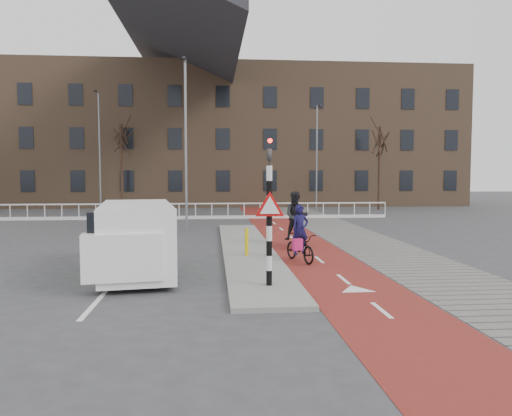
{
  "coord_description": "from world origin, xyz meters",
  "views": [
    {
      "loc": [
        -1.95,
        -13.81,
        2.82
      ],
      "look_at": [
        -0.31,
        5.0,
        1.5
      ],
      "focal_mm": 35.0,
      "sensor_mm": 36.0,
      "label": 1
    }
  ],
  "objects": [
    {
      "name": "traffic_signal",
      "position": [
        -0.6,
        -2.02,
        1.99
      ],
      "size": [
        0.8,
        0.8,
        3.68
      ],
      "color": "black",
      "rests_on": "curb_island"
    },
    {
      "name": "streetlight_left",
      "position": [
        -10.16,
        23.7,
        4.38
      ],
      "size": [
        0.12,
        0.12,
        8.76
      ],
      "primitive_type": "cylinder",
      "color": "slate",
      "rests_on": "ground"
    },
    {
      "name": "bike_lane",
      "position": [
        1.5,
        10.0,
        0.01
      ],
      "size": [
        2.5,
        60.0,
        0.01
      ],
      "primitive_type": "cube",
      "color": "maroon",
      "rests_on": "ground"
    },
    {
      "name": "streetlight_right",
      "position": [
        5.72,
        22.56,
        3.89
      ],
      "size": [
        0.12,
        0.12,
        7.77
      ],
      "primitive_type": "cylinder",
      "color": "slate",
      "rests_on": "ground"
    },
    {
      "name": "tree_mid",
      "position": [
        -8.92,
        25.54,
        3.31
      ],
      "size": [
        0.23,
        0.23,
        6.62
      ],
      "primitive_type": "cylinder",
      "color": "black",
      "rests_on": "ground"
    },
    {
      "name": "curb_island",
      "position": [
        -0.7,
        4.0,
        0.06
      ],
      "size": [
        1.8,
        16.0,
        0.12
      ],
      "primitive_type": "cube",
      "color": "gray",
      "rests_on": "ground"
    },
    {
      "name": "streetlight_near",
      "position": [
        -3.23,
        10.88,
        4.14
      ],
      "size": [
        0.12,
        0.12,
        8.28
      ],
      "primitive_type": "cylinder",
      "color": "slate",
      "rests_on": "ground"
    },
    {
      "name": "tree_right",
      "position": [
        10.85,
        23.65,
        3.2
      ],
      "size": [
        0.21,
        0.21,
        6.4
      ],
      "primitive_type": "cylinder",
      "color": "black",
      "rests_on": "ground"
    },
    {
      "name": "sidewalk",
      "position": [
        4.3,
        10.0,
        0.01
      ],
      "size": [
        3.0,
        60.0,
        0.01
      ],
      "primitive_type": "cube",
      "color": "slate",
      "rests_on": "ground"
    },
    {
      "name": "townhouse_row",
      "position": [
        -3.0,
        32.0,
        7.81
      ],
      "size": [
        46.0,
        10.0,
        15.9
      ],
      "color": "#7F6047",
      "rests_on": "ground"
    },
    {
      "name": "bollard",
      "position": [
        -0.84,
        2.37,
        0.57
      ],
      "size": [
        0.12,
        0.12,
        0.9
      ],
      "primitive_type": "cylinder",
      "color": "yellow",
      "rests_on": "curb_island"
    },
    {
      "name": "cyclist_far",
      "position": [
        1.22,
        4.84,
        0.89
      ],
      "size": [
        1.03,
        2.07,
        2.12
      ],
      "rotation": [
        0.0,
        0.0,
        -0.19
      ],
      "color": "black",
      "rests_on": "bike_lane"
    },
    {
      "name": "van",
      "position": [
        -4.04,
        0.04,
        1.04
      ],
      "size": [
        2.5,
        4.83,
        1.98
      ],
      "rotation": [
        0.0,
        0.0,
        0.15
      ],
      "color": "white",
      "rests_on": "ground"
    },
    {
      "name": "railing",
      "position": [
        -5.0,
        17.0,
        0.31
      ],
      "size": [
        28.0,
        0.1,
        0.99
      ],
      "color": "silver",
      "rests_on": "ground"
    },
    {
      "name": "ground",
      "position": [
        0.0,
        0.0,
        0.0
      ],
      "size": [
        120.0,
        120.0,
        0.0
      ],
      "primitive_type": "plane",
      "color": "#38383A",
      "rests_on": "ground"
    },
    {
      "name": "cyclist_near",
      "position": [
        0.81,
        1.7,
        0.61
      ],
      "size": [
        1.11,
        1.82,
        1.81
      ],
      "rotation": [
        0.0,
        0.0,
        0.32
      ],
      "color": "black",
      "rests_on": "bike_lane"
    }
  ]
}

